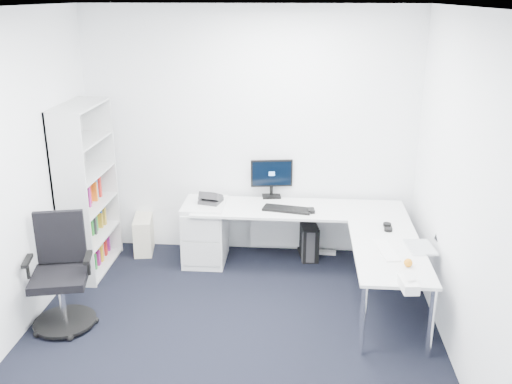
# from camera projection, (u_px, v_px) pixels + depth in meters

# --- Properties ---
(ground) EXTENTS (4.20, 4.20, 0.00)m
(ground) POSITION_uv_depth(u_px,v_px,m) (227.00, 355.00, 4.65)
(ground) COLOR black
(ceiling) EXTENTS (4.20, 4.20, 0.00)m
(ceiling) POSITION_uv_depth(u_px,v_px,m) (221.00, 8.00, 3.76)
(ceiling) COLOR white
(wall_back) EXTENTS (3.60, 0.02, 2.70)m
(wall_back) POSITION_uv_depth(u_px,v_px,m) (250.00, 134.00, 6.19)
(wall_back) COLOR white
(wall_back) RESTS_ON ground
(wall_front) EXTENTS (3.60, 0.02, 2.70)m
(wall_front) POSITION_uv_depth(u_px,v_px,m) (153.00, 382.00, 2.23)
(wall_front) COLOR white
(wall_front) RESTS_ON ground
(wall_right) EXTENTS (0.02, 4.20, 2.70)m
(wall_right) POSITION_uv_depth(u_px,v_px,m) (474.00, 207.00, 4.07)
(wall_right) COLOR white
(wall_right) RESTS_ON ground
(l_desk) EXTENTS (2.24, 1.25, 0.65)m
(l_desk) POSITION_uv_depth(u_px,v_px,m) (298.00, 249.00, 5.82)
(l_desk) COLOR silver
(l_desk) RESTS_ON ground
(drawer_pedestal) EXTENTS (0.44, 0.55, 0.68)m
(drawer_pedestal) POSITION_uv_depth(u_px,v_px,m) (205.00, 232.00, 6.20)
(drawer_pedestal) COLOR silver
(drawer_pedestal) RESTS_ON ground
(bookshelf) EXTENTS (0.34, 0.89, 1.77)m
(bookshelf) POSITION_uv_depth(u_px,v_px,m) (87.00, 190.00, 5.85)
(bookshelf) COLOR silver
(bookshelf) RESTS_ON ground
(task_chair) EXTENTS (0.68, 0.68, 1.01)m
(task_chair) POSITION_uv_depth(u_px,v_px,m) (59.00, 275.00, 4.90)
(task_chair) COLOR black
(task_chair) RESTS_ON ground
(black_pc_tower) EXTENTS (0.24, 0.42, 0.39)m
(black_pc_tower) POSITION_uv_depth(u_px,v_px,m) (308.00, 240.00, 6.34)
(black_pc_tower) COLOR black
(black_pc_tower) RESTS_ON ground
(beige_pc_tower) EXTENTS (0.26, 0.46, 0.41)m
(beige_pc_tower) POSITION_uv_depth(u_px,v_px,m) (144.00, 234.00, 6.48)
(beige_pc_tower) COLOR beige
(beige_pc_tower) RESTS_ON ground
(power_strip) EXTENTS (0.35, 0.09, 0.04)m
(power_strip) POSITION_uv_depth(u_px,v_px,m) (320.00, 252.00, 6.46)
(power_strip) COLOR white
(power_strip) RESTS_ON ground
(monitor) EXTENTS (0.47, 0.21, 0.44)m
(monitor) POSITION_uv_depth(u_px,v_px,m) (272.00, 178.00, 6.26)
(monitor) COLOR black
(monitor) RESTS_ON l_desk
(black_keyboard) EXTENTS (0.53, 0.27, 0.02)m
(black_keyboard) POSITION_uv_depth(u_px,v_px,m) (287.00, 209.00, 5.94)
(black_keyboard) COLOR black
(black_keyboard) RESTS_ON l_desk
(mouse) EXTENTS (0.08, 0.12, 0.04)m
(mouse) POSITION_uv_depth(u_px,v_px,m) (311.00, 210.00, 5.89)
(mouse) COLOR black
(mouse) RESTS_ON l_desk
(desk_phone) EXTENTS (0.26, 0.26, 0.15)m
(desk_phone) POSITION_uv_depth(u_px,v_px,m) (211.00, 198.00, 6.08)
(desk_phone) COLOR #2B2A2D
(desk_phone) RESTS_ON l_desk
(laptop) EXTENTS (0.37, 0.36, 0.24)m
(laptop) POSITION_uv_depth(u_px,v_px,m) (421.00, 236.00, 5.02)
(laptop) COLOR silver
(laptop) RESTS_ON l_desk
(white_keyboard) EXTENTS (0.19, 0.46, 0.01)m
(white_keyboard) POSITION_uv_depth(u_px,v_px,m) (386.00, 250.00, 5.00)
(white_keyboard) COLOR white
(white_keyboard) RESTS_ON l_desk
(headphones) EXTENTS (0.13, 0.19, 0.05)m
(headphones) POSITION_uv_depth(u_px,v_px,m) (388.00, 226.00, 5.48)
(headphones) COLOR black
(headphones) RESTS_ON l_desk
(orange_fruit) EXTENTS (0.07, 0.07, 0.07)m
(orange_fruit) POSITION_uv_depth(u_px,v_px,m) (408.00, 263.00, 4.71)
(orange_fruit) COLOR orange
(orange_fruit) RESTS_ON l_desk
(tissue_box) EXTENTS (0.14, 0.24, 0.08)m
(tissue_box) POSITION_uv_depth(u_px,v_px,m) (408.00, 284.00, 4.35)
(tissue_box) COLOR white
(tissue_box) RESTS_ON l_desk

